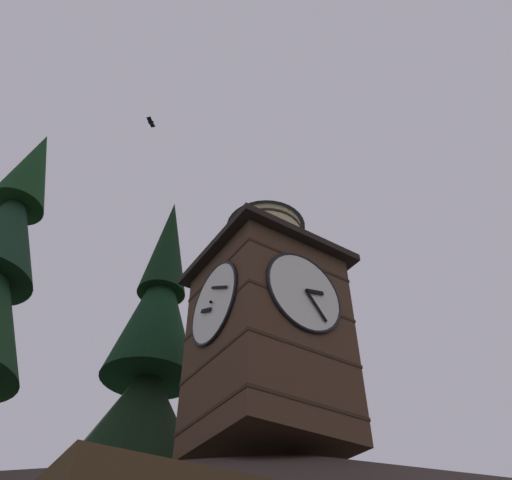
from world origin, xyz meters
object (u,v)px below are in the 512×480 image
Objects in this scene: clock_tower at (267,323)px; flying_bird_low at (310,244)px; flying_bird_high at (151,122)px; pine_tree_behind at (139,442)px.

flying_bird_low reaches higher than clock_tower.
flying_bird_high reaches higher than clock_tower.
pine_tree_behind is at bearing -76.45° from clock_tower.
flying_bird_low is at bearing 143.63° from pine_tree_behind.
clock_tower is 0.47× the size of pine_tree_behind.
pine_tree_behind is 35.98× the size of flying_bird_low.
flying_bird_high is (3.23, 4.50, 11.30)m from pine_tree_behind.
pine_tree_behind is at bearing -36.37° from flying_bird_low.
pine_tree_behind is (1.46, -6.07, -2.21)m from clock_tower.
flying_bird_high is (4.69, -1.57, 9.09)m from clock_tower.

